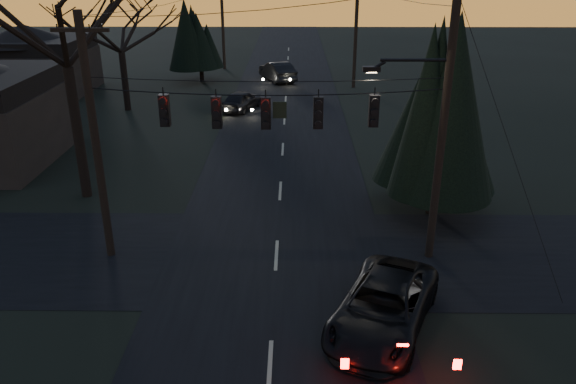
{
  "coord_description": "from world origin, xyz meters",
  "views": [
    {
      "loc": [
        0.6,
        -7.79,
        10.04
      ],
      "look_at": [
        0.43,
        9.01,
        2.92
      ],
      "focal_mm": 35.0,
      "sensor_mm": 36.0,
      "label": 1
    }
  ],
  "objects_px": {
    "utility_pole_left": "(111,255)",
    "utility_pole_far_r": "(353,87)",
    "evergreen_right": "(441,106)",
    "utility_pole_right": "(429,256)",
    "sedan_oncoming_a": "(242,101)",
    "utility_pole_far_l": "(225,69)",
    "sedan_oncoming_b": "(277,71)",
    "bare_tree_left": "(59,8)",
    "suv_near": "(383,307)"
  },
  "relations": [
    {
      "from": "utility_pole_far_r",
      "to": "sedan_oncoming_a",
      "type": "distance_m",
      "value": 11.32
    },
    {
      "from": "evergreen_right",
      "to": "utility_pole_far_r",
      "type": "bearing_deg",
      "value": 92.05
    },
    {
      "from": "suv_near",
      "to": "utility_pole_far_r",
      "type": "bearing_deg",
      "value": 109.33
    },
    {
      "from": "utility_pole_right",
      "to": "sedan_oncoming_a",
      "type": "distance_m",
      "value": 22.29
    },
    {
      "from": "utility_pole_right",
      "to": "suv_near",
      "type": "height_order",
      "value": "utility_pole_right"
    },
    {
      "from": "utility_pole_left",
      "to": "utility_pole_far_r",
      "type": "bearing_deg",
      "value": 67.67
    },
    {
      "from": "suv_near",
      "to": "utility_pole_far_l",
      "type": "bearing_deg",
      "value": 126.29
    },
    {
      "from": "utility_pole_far_l",
      "to": "utility_pole_right",
      "type": "bearing_deg",
      "value": -72.28
    },
    {
      "from": "utility_pole_left",
      "to": "evergreen_right",
      "type": "bearing_deg",
      "value": 16.73
    },
    {
      "from": "utility_pole_far_l",
      "to": "sedan_oncoming_b",
      "type": "bearing_deg",
      "value": -46.5
    },
    {
      "from": "sedan_oncoming_a",
      "to": "bare_tree_left",
      "type": "bearing_deg",
      "value": 90.85
    },
    {
      "from": "utility_pole_far_l",
      "to": "sedan_oncoming_a",
      "type": "bearing_deg",
      "value": -79.06
    },
    {
      "from": "utility_pole_right",
      "to": "sedan_oncoming_b",
      "type": "relative_size",
      "value": 2.04
    },
    {
      "from": "utility_pole_left",
      "to": "utility_pole_far_r",
      "type": "height_order",
      "value": "same"
    },
    {
      "from": "evergreen_right",
      "to": "utility_pole_left",
      "type": "bearing_deg",
      "value": -163.27
    },
    {
      "from": "sedan_oncoming_a",
      "to": "sedan_oncoming_b",
      "type": "distance_m",
      "value": 10.18
    },
    {
      "from": "utility_pole_far_l",
      "to": "bare_tree_left",
      "type": "relative_size",
      "value": 0.69
    },
    {
      "from": "bare_tree_left",
      "to": "utility_pole_left",
      "type": "bearing_deg",
      "value": -63.24
    },
    {
      "from": "utility_pole_left",
      "to": "evergreen_right",
      "type": "height_order",
      "value": "evergreen_right"
    },
    {
      "from": "utility_pole_far_r",
      "to": "utility_pole_far_l",
      "type": "height_order",
      "value": "utility_pole_far_r"
    },
    {
      "from": "utility_pole_far_r",
      "to": "sedan_oncoming_b",
      "type": "bearing_deg",
      "value": 158.2
    },
    {
      "from": "utility_pole_far_l",
      "to": "sedan_oncoming_a",
      "type": "distance_m",
      "value": 15.72
    },
    {
      "from": "sedan_oncoming_b",
      "to": "utility_pole_left",
      "type": "bearing_deg",
      "value": 56.95
    },
    {
      "from": "utility_pole_far_r",
      "to": "evergreen_right",
      "type": "bearing_deg",
      "value": -87.95
    },
    {
      "from": "utility_pole_right",
      "to": "utility_pole_left",
      "type": "height_order",
      "value": "utility_pole_right"
    },
    {
      "from": "utility_pole_left",
      "to": "utility_pole_far_l",
      "type": "bearing_deg",
      "value": 90.0
    },
    {
      "from": "utility_pole_right",
      "to": "utility_pole_left",
      "type": "relative_size",
      "value": 1.18
    },
    {
      "from": "bare_tree_left",
      "to": "sedan_oncoming_a",
      "type": "relative_size",
      "value": 2.88
    },
    {
      "from": "suv_near",
      "to": "sedan_oncoming_a",
      "type": "distance_m",
      "value": 25.6
    },
    {
      "from": "utility_pole_far_l",
      "to": "bare_tree_left",
      "type": "height_order",
      "value": "bare_tree_left"
    },
    {
      "from": "sedan_oncoming_a",
      "to": "sedan_oncoming_b",
      "type": "height_order",
      "value": "sedan_oncoming_b"
    },
    {
      "from": "suv_near",
      "to": "sedan_oncoming_b",
      "type": "distance_m",
      "value": 35.0
    },
    {
      "from": "utility_pole_right",
      "to": "bare_tree_left",
      "type": "bearing_deg",
      "value": 159.26
    },
    {
      "from": "sedan_oncoming_a",
      "to": "utility_pole_far_r",
      "type": "bearing_deg",
      "value": -117.58
    },
    {
      "from": "utility_pole_far_l",
      "to": "sedan_oncoming_a",
      "type": "relative_size",
      "value": 2.0
    },
    {
      "from": "utility_pole_right",
      "to": "evergreen_right",
      "type": "relative_size",
      "value": 1.25
    },
    {
      "from": "evergreen_right",
      "to": "sedan_oncoming_a",
      "type": "xyz_separation_m",
      "value": [
        -9.39,
        16.86,
        -3.9
      ]
    },
    {
      "from": "utility_pole_far_l",
      "to": "suv_near",
      "type": "relative_size",
      "value": 1.55
    },
    {
      "from": "bare_tree_left",
      "to": "utility_pole_far_r",
      "type": "bearing_deg",
      "value": 57.85
    },
    {
      "from": "utility_pole_right",
      "to": "evergreen_right",
      "type": "height_order",
      "value": "evergreen_right"
    },
    {
      "from": "sedan_oncoming_b",
      "to": "suv_near",
      "type": "bearing_deg",
      "value": 73.18
    },
    {
      "from": "utility_pole_right",
      "to": "sedan_oncoming_a",
      "type": "height_order",
      "value": "utility_pole_right"
    },
    {
      "from": "utility_pole_far_l",
      "to": "evergreen_right",
      "type": "xyz_separation_m",
      "value": [
        12.37,
        -32.28,
        4.58
      ]
    },
    {
      "from": "utility_pole_left",
      "to": "utility_pole_far_l",
      "type": "xyz_separation_m",
      "value": [
        0.0,
        36.0,
        0.0
      ]
    },
    {
      "from": "evergreen_right",
      "to": "suv_near",
      "type": "distance_m",
      "value": 9.4
    },
    {
      "from": "utility_pole_left",
      "to": "bare_tree_left",
      "type": "distance_m",
      "value": 10.09
    },
    {
      "from": "sedan_oncoming_b",
      "to": "utility_pole_right",
      "type": "bearing_deg",
      "value": 78.28
    },
    {
      "from": "utility_pole_far_r",
      "to": "sedan_oncoming_a",
      "type": "xyz_separation_m",
      "value": [
        -8.52,
        -7.42,
        0.68
      ]
    },
    {
      "from": "suv_near",
      "to": "sedan_oncoming_b",
      "type": "bearing_deg",
      "value": 119.98
    },
    {
      "from": "utility_pole_far_r",
      "to": "suv_near",
      "type": "distance_m",
      "value": 32.34
    }
  ]
}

